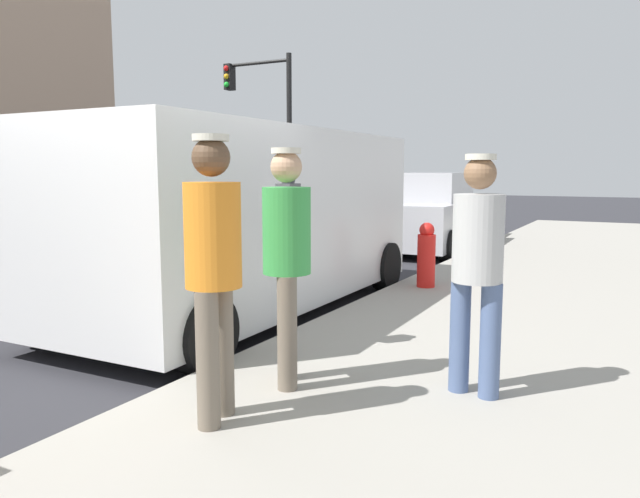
{
  "coord_description": "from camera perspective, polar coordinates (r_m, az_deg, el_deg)",
  "views": [
    {
      "loc": [
        3.97,
        -4.18,
        1.68
      ],
      "look_at": [
        1.65,
        0.15,
        1.05
      ],
      "focal_mm": 34.05,
      "sensor_mm": 36.0,
      "label": 1
    }
  ],
  "objects": [
    {
      "name": "pedestrian_in_gray",
      "position": [
        4.21,
        14.57,
        -1.0
      ],
      "size": [
        0.36,
        0.34,
        1.64
      ],
      "color": "#4C608C",
      "rests_on": "sidewalk_slab"
    },
    {
      "name": "pedestrian_in_orange",
      "position": [
        3.68,
        -10.0,
        -1.01
      ],
      "size": [
        0.34,
        0.35,
        1.74
      ],
      "color": "#726656",
      "rests_on": "sidewalk_slab"
    },
    {
      "name": "parked_sedan_ahead",
      "position": [
        13.32,
        10.05,
        3.19
      ],
      "size": [
        2.09,
        4.47,
        1.65
      ],
      "color": "#BCBCC1",
      "rests_on": "ground"
    },
    {
      "name": "traffic_light_corner",
      "position": [
        19.3,
        -5.12,
        12.74
      ],
      "size": [
        2.48,
        0.42,
        5.2
      ],
      "color": "black",
      "rests_on": "ground"
    },
    {
      "name": "parked_van",
      "position": [
        7.21,
        -6.74,
        3.08
      ],
      "size": [
        2.19,
        5.23,
        2.15
      ],
      "color": "white",
      "rests_on": "ground"
    },
    {
      "name": "parking_meter_near",
      "position": [
        5.08,
        -2.99,
        1.67
      ],
      "size": [
        0.14,
        0.18,
        1.52
      ],
      "color": "gray",
      "rests_on": "sidewalk_slab"
    },
    {
      "name": "fire_hydrant",
      "position": [
        8.17,
        9.96,
        -0.63
      ],
      "size": [
        0.24,
        0.24,
        0.86
      ],
      "color": "red",
      "rests_on": "sidewalk_slab"
    },
    {
      "name": "sidewalk_slab",
      "position": [
        4.5,
        20.96,
        -14.08
      ],
      "size": [
        5.0,
        32.0,
        0.15
      ],
      "primitive_type": "cube",
      "color": "#9E998E",
      "rests_on": "ground"
    },
    {
      "name": "ground_plane",
      "position": [
        6.0,
        -14.91,
        -9.2
      ],
      "size": [
        80.0,
        80.0,
        0.0
      ],
      "primitive_type": "plane",
      "color": "#2D2D33"
    },
    {
      "name": "pedestrian_in_green",
      "position": [
        4.28,
        -3.13,
        -0.23
      ],
      "size": [
        0.34,
        0.34,
        1.69
      ],
      "color": "#726656",
      "rests_on": "sidewalk_slab"
    }
  ]
}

